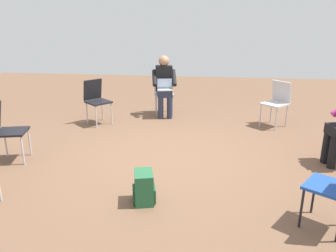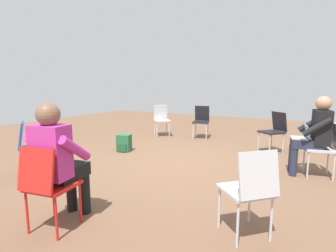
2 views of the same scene
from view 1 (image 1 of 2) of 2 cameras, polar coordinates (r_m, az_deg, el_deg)
name	(u,v)px [view 1 (image 1 of 2)]	position (r m, az deg, el deg)	size (l,w,h in m)	color
ground_plane	(168,158)	(4.85, -0.03, -5.56)	(14.47, 14.47, 0.00)	brown
chair_northwest	(96,98)	(6.47, -12.37, 4.73)	(0.59, 0.58, 0.85)	black
chair_northeast	(277,100)	(6.49, 18.47, 4.26)	(0.58, 0.58, 0.85)	#B7B7BC
chair_west	(5,128)	(5.12, -26.45, -0.30)	(0.52, 0.48, 0.85)	black
chair_north	(164,90)	(7.03, -0.75, 6.21)	(0.47, 0.51, 0.85)	#B7B7BC
person_with_laptop	(164,83)	(6.83, -0.66, 7.53)	(0.56, 0.58, 1.24)	#23283D
backpack_near_laptop_user	(144,189)	(3.70, -4.23, -10.90)	(0.29, 0.32, 0.36)	#235B38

